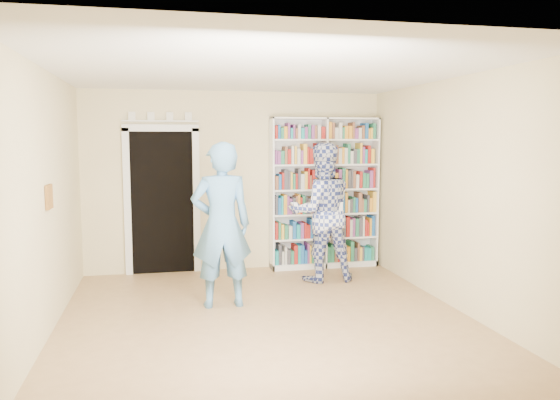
# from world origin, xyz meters

# --- Properties ---
(floor) EXTENTS (5.00, 5.00, 0.00)m
(floor) POSITION_xyz_m (0.00, 0.00, 0.00)
(floor) COLOR #99724A
(floor) RESTS_ON ground
(ceiling) EXTENTS (5.00, 5.00, 0.00)m
(ceiling) POSITION_xyz_m (0.00, 0.00, 2.70)
(ceiling) COLOR white
(ceiling) RESTS_ON wall_back
(wall_back) EXTENTS (4.50, 0.00, 4.50)m
(wall_back) POSITION_xyz_m (0.00, 2.50, 1.35)
(wall_back) COLOR beige
(wall_back) RESTS_ON floor
(wall_left) EXTENTS (0.00, 5.00, 5.00)m
(wall_left) POSITION_xyz_m (-2.25, 0.00, 1.35)
(wall_left) COLOR beige
(wall_left) RESTS_ON floor
(wall_right) EXTENTS (0.00, 5.00, 5.00)m
(wall_right) POSITION_xyz_m (2.25, 0.00, 1.35)
(wall_right) COLOR beige
(wall_right) RESTS_ON floor
(bookshelf) EXTENTS (1.68, 0.32, 2.31)m
(bookshelf) POSITION_xyz_m (1.35, 2.34, 1.17)
(bookshelf) COLOR white
(bookshelf) RESTS_ON floor
(doorway) EXTENTS (1.10, 0.08, 2.43)m
(doorway) POSITION_xyz_m (-1.10, 2.48, 1.18)
(doorway) COLOR black
(doorway) RESTS_ON floor
(wall_art) EXTENTS (0.03, 0.25, 0.25)m
(wall_art) POSITION_xyz_m (-2.23, 0.20, 1.40)
(wall_art) COLOR maroon
(wall_art) RESTS_ON wall_left
(man_blue) EXTENTS (0.73, 0.50, 1.96)m
(man_blue) POSITION_xyz_m (-0.42, 0.64, 0.98)
(man_blue) COLOR #558DBE
(man_blue) RESTS_ON floor
(man_plaid) EXTENTS (0.95, 0.74, 1.94)m
(man_plaid) POSITION_xyz_m (1.07, 1.56, 0.97)
(man_plaid) COLOR navy
(man_plaid) RESTS_ON floor
(paper_sheet) EXTENTS (0.20, 0.05, 0.29)m
(paper_sheet) POSITION_xyz_m (1.22, 1.35, 0.98)
(paper_sheet) COLOR white
(paper_sheet) RESTS_ON man_plaid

